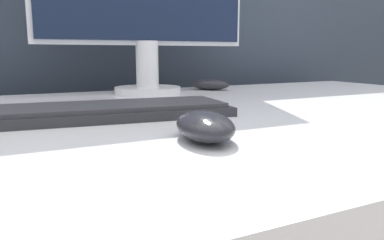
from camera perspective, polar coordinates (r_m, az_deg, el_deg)
partition_panel at (r=1.30m, az=-15.05°, el=1.69°), size 5.00×0.03×1.31m
computer_mouse_near at (r=0.49m, az=1.98°, el=-0.92°), size 0.10×0.14×0.04m
keyboard at (r=0.68m, az=-13.02°, el=1.31°), size 0.46×0.19×0.02m
computer_mouse_far at (r=1.17m, az=2.71°, el=5.46°), size 0.13×0.14×0.03m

